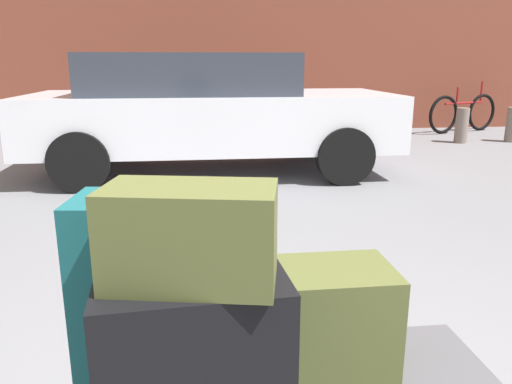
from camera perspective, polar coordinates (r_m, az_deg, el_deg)
duffel_bag_olive_front_right at (r=1.66m, az=5.44°, el=-14.46°), size 0.58×0.29×0.35m
suitcase_teal_front_left at (r=1.31m, az=-11.30°, el=-15.11°), size 0.39×0.25×0.68m
duffel_bag_olive_topmost_pile at (r=0.95m, az=-7.58°, el=-5.01°), size 0.35×0.23×0.19m
parked_car at (r=6.09m, az=-5.62°, el=9.44°), size 4.30×1.92×1.42m
bicycle_leaning at (r=10.42m, az=22.86°, el=8.45°), size 1.67×0.67×0.96m
bollard_kerb_near at (r=8.39m, az=13.67°, el=7.35°), size 0.21×0.21×0.58m
bollard_kerb_mid at (r=9.02m, az=22.72°, el=7.12°), size 0.21×0.21×0.58m
bollard_kerb_far at (r=9.49m, az=27.57°, el=6.92°), size 0.21×0.21×0.58m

